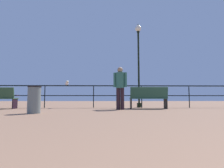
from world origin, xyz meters
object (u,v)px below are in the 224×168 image
object	(u,v)px
bench_near_left	(148,97)
lamppost_center	(138,55)
seagull_on_rail	(67,83)
trash_bin	(34,100)
person_by_bench	(120,85)

from	to	relation	value
bench_near_left	lamppost_center	distance (m)	2.49
seagull_on_rail	lamppost_center	bearing A→B (deg)	5.22
seagull_on_rail	trash_bin	bearing A→B (deg)	-94.59
bench_near_left	trash_bin	bearing A→B (deg)	-150.98
bench_near_left	seagull_on_rail	bearing A→B (deg)	167.44
lamppost_center	seagull_on_rail	world-z (taller)	lamppost_center
bench_near_left	person_by_bench	size ratio (longest dim) A/B	0.94
person_by_bench	seagull_on_rail	bearing A→B (deg)	150.64
lamppost_center	person_by_bench	distance (m)	2.67
person_by_bench	trash_bin	distance (m)	3.27
lamppost_center	trash_bin	bearing A→B (deg)	-138.34
person_by_bench	seagull_on_rail	world-z (taller)	person_by_bench
person_by_bench	lamppost_center	bearing A→B (deg)	57.91
person_by_bench	trash_bin	world-z (taller)	person_by_bench
lamppost_center	trash_bin	size ratio (longest dim) A/B	5.27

